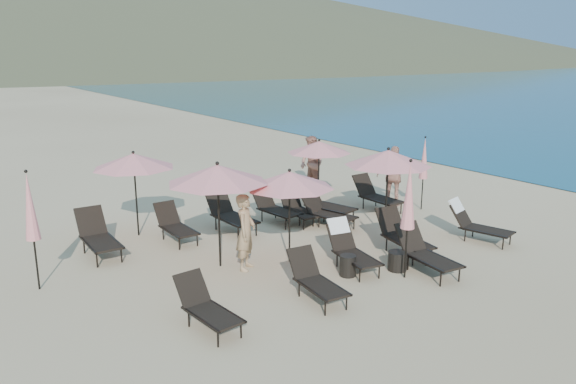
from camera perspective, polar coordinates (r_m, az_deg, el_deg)
ground at (r=13.05m, az=10.81°, el=-7.49°), size 800.00×800.00×0.00m
volcanic_headland at (r=321.96m, az=-20.82°, el=17.20°), size 690.00×690.00×55.00m
lounger_0 at (r=10.15m, az=-8.28°, el=-11.42°), size 0.72×1.55×0.86m
lounger_1 at (r=11.15m, az=2.84°, el=-8.82°), size 0.71×1.57×0.88m
lounger_2 at (r=12.71m, az=6.31°, el=-5.59°), size 0.84×1.68×1.00m
lounger_3 at (r=12.78m, az=13.79°, el=-5.98°), size 0.81×1.72×0.96m
lounger_4 at (r=13.81m, az=11.54°, el=-4.28°), size 0.93×1.78×0.98m
lounger_5 at (r=15.19m, az=18.50°, el=-2.93°), size 0.98×1.71×1.01m
lounger_6 at (r=14.17m, az=-18.75°, el=-4.20°), size 0.70×1.78×1.02m
lounger_7 at (r=14.71m, az=-11.39°, el=-3.27°), size 0.64×1.57×0.89m
lounger_8 at (r=15.29m, az=-5.94°, el=-2.14°), size 0.79×1.84×1.04m
lounger_9 at (r=15.95m, az=1.05°, el=-1.62°), size 0.74×1.60×0.89m
lounger_10 at (r=16.30m, az=3.68°, el=-1.07°), size 1.12×1.90×1.03m
lounger_11 at (r=17.42m, az=8.92°, el=-0.27°), size 0.69×1.73×0.99m
lounger_12 at (r=15.98m, az=-1.39°, el=-1.51°), size 0.83×1.71×0.94m
lounger_13 at (r=15.59m, az=3.87°, el=-1.94°), size 1.05×1.74×0.94m
umbrella_open_0 at (r=12.35m, az=-7.17°, el=1.83°), size 2.25×2.25×2.43m
umbrella_open_1 at (r=12.58m, az=0.15°, el=1.26°), size 2.05×2.05×2.20m
umbrella_open_2 at (r=14.49m, az=10.14°, el=3.43°), size 2.22×2.22×2.39m
umbrella_open_3 at (r=14.96m, az=-15.41°, el=3.07°), size 2.11×2.11×2.27m
umbrella_open_4 at (r=17.27m, az=3.18°, el=4.58°), size 1.98×1.98×2.13m
umbrella_closed_0 at (r=11.95m, az=12.18°, el=-0.44°), size 0.30×0.30×2.61m
umbrella_closed_1 at (r=17.45m, az=13.67°, el=3.30°), size 0.27×0.27×2.28m
umbrella_closed_2 at (r=12.23m, az=-24.74°, el=-1.42°), size 0.29×0.29×2.51m
side_table_0 at (r=12.34m, az=6.09°, el=-7.44°), size 0.36×0.36×0.47m
side_table_1 at (r=12.81m, az=11.05°, el=-6.89°), size 0.43×0.43×0.43m
beachgoer_a at (r=12.47m, az=-4.31°, el=-4.08°), size 0.74×0.73×1.73m
beachgoer_b at (r=19.41m, az=2.43°, el=2.89°), size 0.82×1.00×1.92m
beachgoer_c at (r=17.81m, az=10.73°, el=1.59°), size 0.97×1.20×1.90m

